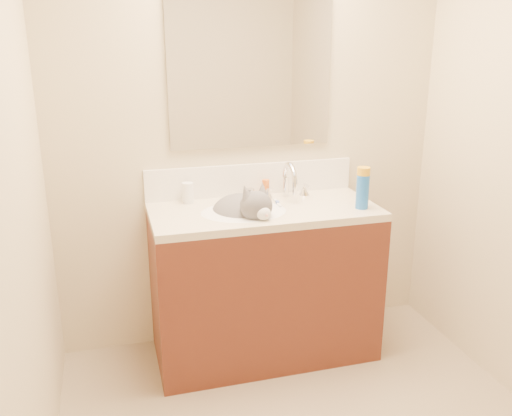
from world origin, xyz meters
TOP-DOWN VIEW (x-y plane):
  - room_shell at (0.00, 0.00)m, footprint 2.24×2.54m
  - vanity_cabinet at (0.00, 0.97)m, footprint 1.20×0.55m
  - counter_slab at (0.00, 0.97)m, footprint 1.20×0.55m
  - basin at (-0.12, 0.94)m, footprint 0.45×0.36m
  - faucet at (0.18, 1.11)m, footprint 0.28×0.20m
  - cat at (-0.11, 0.97)m, footprint 0.42×0.47m
  - backsplash at (0.00, 1.24)m, footprint 1.20×0.02m
  - mirror at (0.00, 1.24)m, footprint 0.90×0.02m
  - pill_bottle at (-0.37, 1.18)m, footprint 0.06×0.06m
  - pill_label at (-0.37, 1.18)m, footprint 0.06×0.06m
  - silver_jar at (-0.03, 1.17)m, footprint 0.06×0.06m
  - amber_bottle at (0.07, 1.17)m, footprint 0.05×0.05m
  - toothbrush at (0.09, 1.03)m, footprint 0.02×0.13m
  - toothbrush_head at (0.09, 1.03)m, footprint 0.02×0.03m
  - spray_can at (0.49, 0.83)m, footprint 0.08×0.08m
  - spray_cap at (0.49, 0.83)m, footprint 0.08×0.08m

SIDE VIEW (x-z plane):
  - vanity_cabinet at x=0.00m, z-range 0.00..0.82m
  - basin at x=-0.12m, z-range 0.72..0.86m
  - cat at x=-0.11m, z-range 0.67..1.00m
  - counter_slab at x=0.00m, z-range 0.82..0.86m
  - toothbrush at x=0.09m, z-range 0.86..0.87m
  - toothbrush_head at x=0.09m, z-range 0.86..0.88m
  - silver_jar at x=-0.03m, z-range 0.86..0.92m
  - pill_label at x=-0.37m, z-range 0.89..0.92m
  - amber_bottle at x=0.07m, z-range 0.86..0.96m
  - pill_bottle at x=-0.37m, z-range 0.86..0.97m
  - faucet at x=0.18m, z-range 0.84..1.05m
  - backsplash at x=0.00m, z-range 0.86..1.04m
  - spray_can at x=0.49m, z-range 0.86..1.04m
  - spray_cap at x=0.49m, z-range 1.04..1.08m
  - room_shell at x=0.00m, z-range 0.23..2.75m
  - mirror at x=0.00m, z-range 1.14..1.94m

